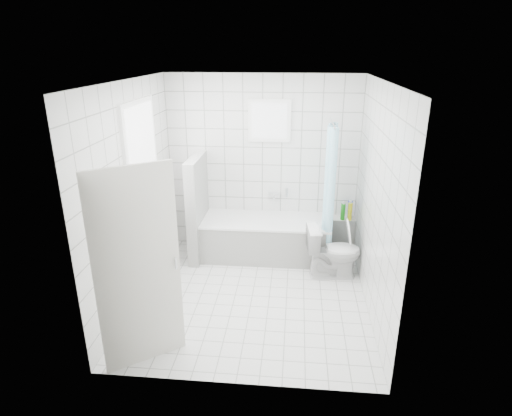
# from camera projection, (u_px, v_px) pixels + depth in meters

# --- Properties ---
(ground) EXTENTS (3.00, 3.00, 0.00)m
(ground) POSITION_uv_depth(u_px,v_px,m) (252.00, 296.00, 5.37)
(ground) COLOR white
(ground) RESTS_ON ground
(ceiling) EXTENTS (3.00, 3.00, 0.00)m
(ceiling) POSITION_uv_depth(u_px,v_px,m) (251.00, 81.00, 4.45)
(ceiling) COLOR white
(ceiling) RESTS_ON ground
(wall_back) EXTENTS (2.80, 0.02, 2.60)m
(wall_back) POSITION_uv_depth(u_px,v_px,m) (262.00, 165.00, 6.31)
(wall_back) COLOR white
(wall_back) RESTS_ON ground
(wall_front) EXTENTS (2.80, 0.02, 2.60)m
(wall_front) POSITION_uv_depth(u_px,v_px,m) (233.00, 259.00, 3.51)
(wall_front) COLOR white
(wall_front) RESTS_ON ground
(wall_left) EXTENTS (0.02, 3.00, 2.60)m
(wall_left) POSITION_uv_depth(u_px,v_px,m) (134.00, 195.00, 5.03)
(wall_left) COLOR white
(wall_left) RESTS_ON ground
(wall_right) EXTENTS (0.02, 3.00, 2.60)m
(wall_right) POSITION_uv_depth(u_px,v_px,m) (376.00, 202.00, 4.79)
(wall_right) COLOR white
(wall_right) RESTS_ON ground
(window_left) EXTENTS (0.01, 0.90, 1.40)m
(window_left) POSITION_uv_depth(u_px,v_px,m) (144.00, 163.00, 5.20)
(window_left) COLOR white
(window_left) RESTS_ON wall_left
(window_back) EXTENTS (0.50, 0.01, 0.50)m
(window_back) POSITION_uv_depth(u_px,v_px,m) (269.00, 121.00, 6.03)
(window_back) COLOR white
(window_back) RESTS_ON wall_back
(window_sill) EXTENTS (0.18, 1.02, 0.08)m
(window_sill) POSITION_uv_depth(u_px,v_px,m) (153.00, 220.00, 5.46)
(window_sill) COLOR white
(window_sill) RESTS_ON wall_left
(door) EXTENTS (0.67, 0.51, 2.00)m
(door) POSITION_uv_depth(u_px,v_px,m) (138.00, 270.00, 3.94)
(door) COLOR silver
(door) RESTS_ON ground
(bathtub) EXTENTS (1.85, 0.77, 0.58)m
(bathtub) POSITION_uv_depth(u_px,v_px,m) (266.00, 238.00, 6.31)
(bathtub) COLOR white
(bathtub) RESTS_ON ground
(partition_wall) EXTENTS (0.15, 0.85, 1.50)m
(partition_wall) POSITION_uv_depth(u_px,v_px,m) (198.00, 208.00, 6.19)
(partition_wall) COLOR white
(partition_wall) RESTS_ON ground
(tiled_ledge) EXTENTS (0.40, 0.24, 0.55)m
(tiled_ledge) POSITION_uv_depth(u_px,v_px,m) (345.00, 235.00, 6.45)
(tiled_ledge) COLOR white
(tiled_ledge) RESTS_ON ground
(toilet) EXTENTS (0.76, 0.48, 0.73)m
(toilet) POSITION_uv_depth(u_px,v_px,m) (333.00, 252.00, 5.72)
(toilet) COLOR white
(toilet) RESTS_ON ground
(curtain_rod) EXTENTS (0.02, 0.80, 0.02)m
(curtain_rod) POSITION_uv_depth(u_px,v_px,m) (332.00, 123.00, 5.60)
(curtain_rod) COLOR silver
(curtain_rod) RESTS_ON wall_back
(shower_curtain) EXTENTS (0.14, 0.48, 1.78)m
(shower_curtain) POSITION_uv_depth(u_px,v_px,m) (329.00, 191.00, 5.80)
(shower_curtain) COLOR #54D2F7
(shower_curtain) RESTS_ON curtain_rod
(tub_faucet) EXTENTS (0.18, 0.06, 0.06)m
(tub_faucet) POSITION_uv_depth(u_px,v_px,m) (274.00, 195.00, 6.41)
(tub_faucet) COLOR silver
(tub_faucet) RESTS_ON wall_back
(sill_bottles) EXTENTS (0.17, 0.76, 0.31)m
(sill_bottles) POSITION_uv_depth(u_px,v_px,m) (150.00, 210.00, 5.33)
(sill_bottles) COLOR silver
(sill_bottles) RESTS_ON window_sill
(ledge_bottles) EXTENTS (0.17, 0.16, 0.27)m
(ledge_bottles) POSITION_uv_depth(u_px,v_px,m) (348.00, 211.00, 6.26)
(ledge_bottles) COLOR #FFF21A
(ledge_bottles) RESTS_ON tiled_ledge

